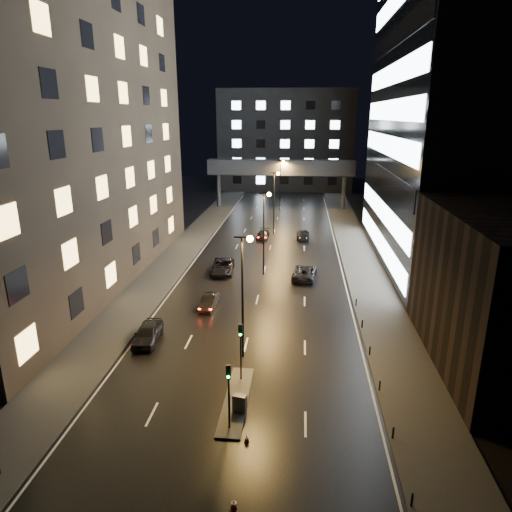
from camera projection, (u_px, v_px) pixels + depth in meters
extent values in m
plane|color=black|center=(270.00, 248.00, 67.36)|extent=(160.00, 160.00, 0.00)
cube|color=#383533|center=(179.00, 254.00, 63.76)|extent=(5.00, 110.00, 0.15)
cube|color=#383533|center=(360.00, 260.00, 61.41)|extent=(5.00, 110.00, 0.15)
cube|color=#2D2319|center=(50.00, 103.00, 48.36)|extent=(15.00, 48.00, 40.00)
cube|color=black|center=(508.00, 292.00, 34.23)|extent=(10.00, 18.00, 12.00)
cube|color=black|center=(478.00, 82.00, 54.55)|extent=(20.00, 36.00, 45.00)
cube|color=#333335|center=(286.00, 140.00, 118.81)|extent=(34.00, 14.00, 25.00)
cube|color=#333335|center=(281.00, 167.00, 93.37)|extent=(30.00, 3.00, 3.00)
cylinder|color=#333335|center=(219.00, 191.00, 96.07)|extent=(0.80, 0.80, 7.00)
cylinder|color=#333335|center=(344.00, 193.00, 93.62)|extent=(0.80, 0.80, 7.00)
cube|color=#383533|center=(236.00, 400.00, 31.18)|extent=(1.60, 8.00, 0.15)
cylinder|color=black|center=(241.00, 358.00, 33.02)|extent=(0.12, 0.12, 3.50)
cube|color=black|center=(241.00, 330.00, 32.37)|extent=(0.28, 0.22, 0.90)
sphere|color=#0CFF33|center=(240.00, 335.00, 32.32)|extent=(0.18, 0.18, 0.18)
cylinder|color=black|center=(229.00, 403.00, 27.79)|extent=(0.12, 0.12, 3.50)
cube|color=black|center=(228.00, 372.00, 27.14)|extent=(0.28, 0.22, 0.90)
sphere|color=#0CFF33|center=(228.00, 377.00, 27.09)|extent=(0.18, 0.18, 0.18)
cylinder|color=black|center=(412.00, 501.00, 22.53)|extent=(0.12, 0.12, 0.90)
cylinder|color=black|center=(393.00, 434.00, 27.29)|extent=(0.12, 0.12, 0.90)
cylinder|color=black|center=(380.00, 387.00, 32.04)|extent=(0.12, 0.12, 0.90)
cylinder|color=black|center=(370.00, 352.00, 36.79)|extent=(0.12, 0.12, 0.90)
cylinder|color=black|center=(362.00, 325.00, 41.55)|extent=(0.12, 0.12, 0.90)
cylinder|color=black|center=(356.00, 303.00, 46.30)|extent=(0.12, 0.12, 0.90)
cylinder|color=black|center=(242.00, 299.00, 35.46)|extent=(0.18, 0.18, 10.00)
cylinder|color=black|center=(242.00, 237.00, 33.98)|extent=(1.20, 0.12, 0.12)
sphere|color=#FF9E38|center=(250.00, 239.00, 33.96)|extent=(0.50, 0.50, 0.50)
cylinder|color=black|center=(264.00, 235.00, 54.48)|extent=(0.18, 0.18, 10.00)
cylinder|color=black|center=(264.00, 194.00, 53.00)|extent=(1.20, 0.12, 0.12)
sphere|color=#FF9E38|center=(269.00, 194.00, 52.97)|extent=(0.50, 0.50, 0.50)
cylinder|color=black|center=(274.00, 204.00, 73.49)|extent=(0.18, 0.18, 10.00)
cylinder|color=black|center=(274.00, 173.00, 72.01)|extent=(1.20, 0.12, 0.12)
sphere|color=#FF9E38|center=(278.00, 174.00, 71.99)|extent=(0.50, 0.50, 0.50)
cylinder|color=black|center=(280.00, 186.00, 92.50)|extent=(0.18, 0.18, 10.00)
cylinder|color=black|center=(280.00, 161.00, 91.03)|extent=(1.20, 0.12, 0.12)
sphere|color=#FF9E38|center=(283.00, 161.00, 91.00)|extent=(0.50, 0.50, 0.50)
imported|color=black|center=(148.00, 333.00, 39.13)|extent=(2.27, 4.97, 1.65)
imported|color=black|center=(209.00, 302.00, 46.17)|extent=(1.72, 4.07, 1.31)
imported|color=black|center=(222.00, 266.00, 56.44)|extent=(3.07, 5.98, 1.62)
imported|color=black|center=(263.00, 235.00, 72.13)|extent=(2.02, 4.49, 1.28)
imported|color=black|center=(305.00, 272.00, 54.45)|extent=(3.20, 5.84, 1.55)
imported|color=black|center=(303.00, 234.00, 72.00)|extent=(2.03, 4.93, 1.43)
cube|color=#434345|center=(240.00, 403.00, 29.76)|extent=(0.95, 0.64, 1.18)
cone|color=red|center=(247.00, 438.00, 27.17)|extent=(0.44, 0.44, 0.54)
cone|color=#FF360D|center=(234.00, 504.00, 22.61)|extent=(0.42, 0.42, 0.50)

